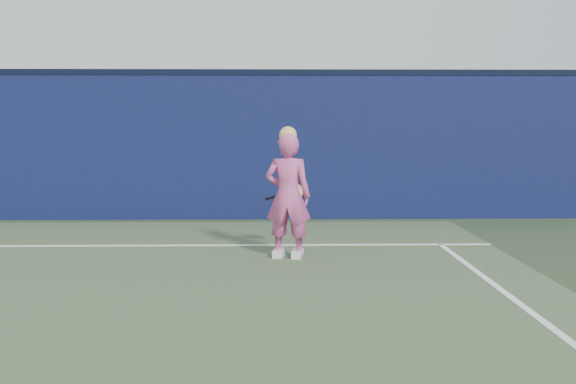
{
  "coord_description": "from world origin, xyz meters",
  "views": [
    {
      "loc": [
        2.53,
        -4.27,
        1.71
      ],
      "look_at": [
        2.67,
        3.28,
        0.83
      ],
      "focal_mm": 38.0,
      "sensor_mm": 36.0,
      "label": 1
    }
  ],
  "objects": [
    {
      "name": "wall_cap",
      "position": [
        0.0,
        6.5,
        2.55
      ],
      "size": [
        24.0,
        0.42,
        0.1
      ],
      "primitive_type": "cube",
      "color": "black",
      "rests_on": "backstop_wall"
    },
    {
      "name": "racket",
      "position": [
        2.73,
        3.72,
        0.78
      ],
      "size": [
        0.54,
        0.13,
        0.29
      ],
      "rotation": [
        0.0,
        0.0,
        -0.2
      ],
      "color": "black",
      "rests_on": "ground"
    },
    {
      "name": "backstop_wall",
      "position": [
        0.0,
        6.5,
        1.25
      ],
      "size": [
        24.0,
        0.4,
        2.5
      ],
      "primitive_type": "cube",
      "color": "#0D123D",
      "rests_on": "ground"
    },
    {
      "name": "player",
      "position": [
        2.67,
        3.28,
        0.79
      ],
      "size": [
        0.63,
        0.47,
        1.65
      ],
      "rotation": [
        0.0,
        0.0,
        2.97
      ],
      "color": "#D25193",
      "rests_on": "ground"
    }
  ]
}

